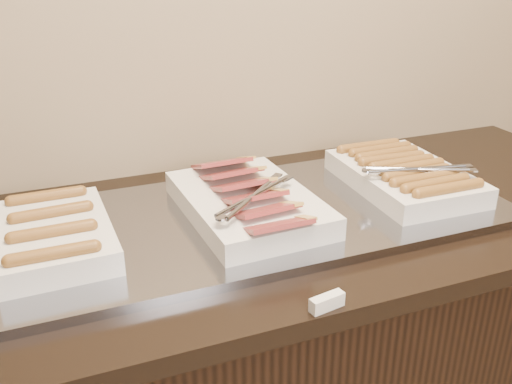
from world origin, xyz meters
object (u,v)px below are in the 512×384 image
dish_left (54,235)px  dish_center (248,202)px  warming_tray (245,218)px  counter (254,375)px  dish_right (405,175)px

dish_left → dish_center: (0.41, -0.00, 0.00)m
warming_tray → dish_left: bearing=-180.0°
counter → dish_left: bearing=-180.0°
dish_center → dish_right: (0.41, -0.00, 0.00)m
dish_right → counter: bearing=-179.0°
counter → dish_right: bearing=-0.5°
dish_left → counter: bearing=-1.4°
dish_center → dish_left: bearing=177.0°
dish_center → warming_tray: bearing=143.6°
dish_right → warming_tray: bearing=-179.0°
warming_tray → dish_right: bearing=-0.5°
dish_center → counter: bearing=10.3°
counter → warming_tray: bearing=180.0°
dish_center → dish_right: dish_center is taller
warming_tray → dish_center: dish_center is taller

